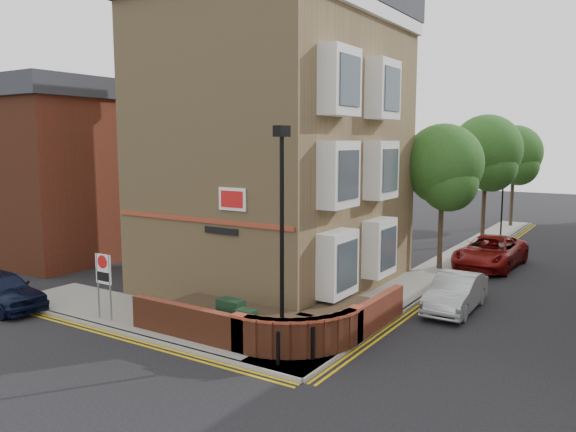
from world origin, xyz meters
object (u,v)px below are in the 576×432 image
at_px(navy_hatchback, 1,290).
at_px(lamppost, 282,239).
at_px(utility_cabinet_large, 231,319).
at_px(zone_sign, 103,274).
at_px(silver_car_near, 456,293).

bearing_deg(navy_hatchback, lamppost, -79.04).
xyz_separation_m(lamppost, utility_cabinet_large, (-1.90, 0.10, -2.62)).
xyz_separation_m(utility_cabinet_large, zone_sign, (-4.70, -0.80, 0.92)).
distance_m(zone_sign, navy_hatchback, 4.61).
height_order(utility_cabinet_large, zone_sign, zone_sign).
bearing_deg(zone_sign, utility_cabinet_large, 9.69).
relative_size(lamppost, navy_hatchback, 1.55).
relative_size(zone_sign, silver_car_near, 0.55).
relative_size(navy_hatchback, silver_car_near, 1.02).
height_order(lamppost, silver_car_near, lamppost).
relative_size(zone_sign, navy_hatchback, 0.54).
bearing_deg(silver_car_near, lamppost, -113.17).
relative_size(utility_cabinet_large, zone_sign, 0.55).
xyz_separation_m(navy_hatchback, silver_car_near, (13.85, 8.63, -0.04)).
bearing_deg(lamppost, utility_cabinet_large, 176.99).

